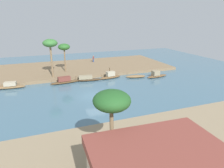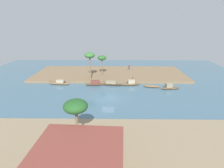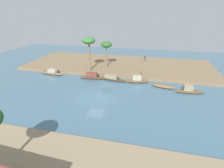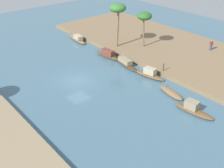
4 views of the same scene
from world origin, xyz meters
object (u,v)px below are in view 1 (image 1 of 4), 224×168
sampan_open_hull (110,76)px  sampan_foreground (65,81)px  sampan_downstream_large (87,79)px  palm_tree_right_tall (112,102)px  palm_tree_left_near (64,48)px  sampan_upstream_small (9,86)px  mooring_post (110,70)px  sampan_near_left_bank (136,76)px  person_on_near_bank (93,59)px  palm_tree_left_far (50,44)px  sampan_with_tall_canopy (157,75)px

sampan_open_hull → sampan_foreground: bearing=-9.2°
sampan_downstream_large → palm_tree_right_tall: palm_tree_right_tall is taller
palm_tree_left_near → sampan_upstream_small: bearing=29.9°
sampan_upstream_small → palm_tree_left_near: (-9.86, -5.68, 4.86)m
mooring_post → palm_tree_left_near: bearing=-28.0°
sampan_near_left_bank → sampan_open_hull: 4.74m
person_on_near_bank → palm_tree_right_tall: (8.66, 35.05, 3.94)m
sampan_downstream_large → palm_tree_left_far: (5.52, -3.19, 5.91)m
sampan_near_left_bank → palm_tree_left_far: (14.51, -4.40, 6.06)m
sampan_near_left_bank → sampan_open_hull: (4.57, -1.26, 0.20)m
sampan_foreground → person_on_near_bank: bearing=-129.9°
person_on_near_bank → sampan_downstream_large: bearing=-169.0°
sampan_near_left_bank → palm_tree_right_tall: palm_tree_right_tall is taller
mooring_post → person_on_near_bank: bearing=-89.7°
sampan_foreground → palm_tree_left_far: 6.87m
sampan_with_tall_canopy → palm_tree_left_far: bearing=-23.1°
sampan_open_hull → mooring_post: 2.08m
sampan_near_left_bank → sampan_downstream_large: bearing=3.8°
sampan_downstream_large → mooring_post: bearing=-150.0°
person_on_near_bank → sampan_open_hull: bearing=-150.5°
sampan_with_tall_canopy → palm_tree_left_far: size_ratio=0.67×
sampan_downstream_large → person_on_near_bank: person_on_near_bank is taller
sampan_near_left_bank → sampan_upstream_small: sampan_upstream_small is taller
sampan_downstream_large → sampan_near_left_bank: 9.07m
sampan_downstream_large → sampan_upstream_small: size_ratio=0.94×
sampan_upstream_small → palm_tree_left_near: bearing=-142.6°
sampan_near_left_bank → person_on_near_bank: person_on_near_bank is taller
sampan_near_left_bank → sampan_with_tall_canopy: size_ratio=0.87×
sampan_open_hull → sampan_upstream_small: sampan_open_hull is taller
palm_tree_right_tall → palm_tree_left_far: bearing=-86.0°
mooring_post → palm_tree_left_near: 9.74m
sampan_open_hull → palm_tree_left_far: palm_tree_left_far is taller
sampan_downstream_large → person_on_near_bank: (-4.92, -12.98, 0.84)m
person_on_near_bank → mooring_post: person_on_near_bank is taller
mooring_post → sampan_near_left_bank: bearing=141.6°
palm_tree_left_near → palm_tree_right_tall: (0.97, 28.16, -0.07)m
sampan_near_left_bank → sampan_foreground: bearing=6.3°
sampan_upstream_small → mooring_post: (-17.62, -1.55, 0.66)m
sampan_foreground → palm_tree_left_near: (-1.18, -6.13, 4.80)m
sampan_upstream_small → palm_tree_right_tall: palm_tree_right_tall is taller
palm_tree_left_far → person_on_near_bank: bearing=-136.8°
sampan_foreground → palm_tree_left_far: (1.56, -3.22, 5.87)m
sampan_upstream_small → sampan_near_left_bank: bearing=-176.9°
sampan_open_hull → palm_tree_right_tall: bearing=60.0°
sampan_downstream_large → palm_tree_right_tall: size_ratio=0.92×
sampan_upstream_small → palm_tree_left_far: (-7.12, -2.77, 5.93)m
person_on_near_bank → palm_tree_left_near: (7.70, 6.89, 4.00)m
person_on_near_bank → palm_tree_left_near: size_ratio=0.28×
sampan_with_tall_canopy → palm_tree_right_tall: size_ratio=0.82×
sampan_near_left_bank → person_on_near_bank: (4.07, -14.20, 0.99)m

